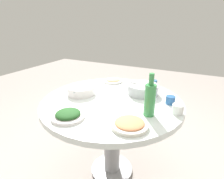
# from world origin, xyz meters

# --- Properties ---
(ground) EXTENTS (8.00, 8.00, 0.00)m
(ground) POSITION_xyz_m (0.00, 0.00, 0.00)
(ground) COLOR #9F958E
(round_dining_table) EXTENTS (1.14, 1.14, 0.75)m
(round_dining_table) POSITION_xyz_m (0.00, 0.00, 0.62)
(round_dining_table) COLOR #99999E
(round_dining_table) RESTS_ON ground
(rice_bowl) EXTENTS (0.27, 0.27, 0.10)m
(rice_bowl) POSITION_xyz_m (-0.23, 0.19, 0.80)
(rice_bowl) COLOR #B2B5BA
(rice_bowl) RESTS_ON round_dining_table
(soup_bowl) EXTENTS (0.26, 0.24, 0.07)m
(soup_bowl) POSITION_xyz_m (0.02, -0.29, 0.79)
(soup_bowl) COLOR white
(soup_bowl) RESTS_ON round_dining_table
(dish_greens) EXTENTS (0.22, 0.22, 0.05)m
(dish_greens) POSITION_xyz_m (0.40, -0.12, 0.78)
(dish_greens) COLOR white
(dish_greens) RESTS_ON round_dining_table
(dish_shrimp) EXTENTS (0.23, 0.23, 0.04)m
(dish_shrimp) POSITION_xyz_m (0.31, 0.28, 0.77)
(dish_shrimp) COLOR silver
(dish_shrimp) RESTS_ON round_dining_table
(dish_noodles) EXTENTS (0.20, 0.20, 0.03)m
(dish_noodles) POSITION_xyz_m (-0.41, -0.19, 0.77)
(dish_noodles) COLOR silver
(dish_noodles) RESTS_ON round_dining_table
(green_bottle) EXTENTS (0.07, 0.07, 0.30)m
(green_bottle) POSITION_xyz_m (0.12, 0.34, 0.87)
(green_bottle) COLOR #388E49
(green_bottle) RESTS_ON round_dining_table
(tea_cup_near) EXTENTS (0.07, 0.07, 0.06)m
(tea_cup_near) POSITION_xyz_m (-0.13, 0.44, 0.79)
(tea_cup_near) COLOR #295897
(tea_cup_near) RESTS_ON round_dining_table
(tea_cup_far) EXTENTS (0.06, 0.06, 0.06)m
(tea_cup_far) POSITION_xyz_m (-0.46, 0.22, 0.79)
(tea_cup_far) COLOR #30608D
(tea_cup_far) RESTS_ON round_dining_table
(tea_cup_side) EXTENTS (0.08, 0.08, 0.07)m
(tea_cup_side) POSITION_xyz_m (0.01, 0.52, 0.79)
(tea_cup_side) COLOR white
(tea_cup_side) RESTS_ON round_dining_table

